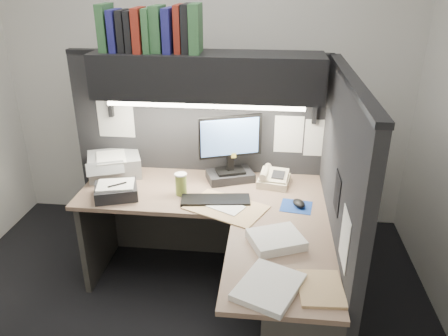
% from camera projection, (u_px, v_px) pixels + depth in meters
% --- Properties ---
extents(floor, '(3.50, 3.50, 0.00)m').
position_uv_depth(floor, '(176.00, 326.00, 2.88)').
color(floor, black).
rests_on(floor, ground).
extents(wall_back, '(3.50, 0.04, 2.70)m').
position_uv_depth(wall_back, '(206.00, 74.00, 3.69)').
color(wall_back, silver).
rests_on(wall_back, floor).
extents(partition_back, '(1.90, 0.06, 1.60)m').
position_uv_depth(partition_back, '(200.00, 160.00, 3.39)').
color(partition_back, black).
rests_on(partition_back, floor).
extents(partition_right, '(0.06, 1.50, 1.60)m').
position_uv_depth(partition_right, '(336.00, 215.00, 2.62)').
color(partition_right, black).
rests_on(partition_right, floor).
extents(desk, '(1.70, 1.53, 0.73)m').
position_uv_depth(desk, '(241.00, 276.00, 2.65)').
color(desk, '#826753').
rests_on(desk, floor).
extents(overhead_shelf, '(1.55, 0.34, 0.30)m').
position_uv_depth(overhead_shelf, '(207.00, 75.00, 2.93)').
color(overhead_shelf, black).
rests_on(overhead_shelf, partition_back).
extents(task_light_tube, '(1.32, 0.04, 0.04)m').
position_uv_depth(task_light_tube, '(205.00, 106.00, 2.88)').
color(task_light_tube, white).
rests_on(task_light_tube, overhead_shelf).
extents(monitor, '(0.44, 0.31, 0.49)m').
position_uv_depth(monitor, '(230.00, 155.00, 3.15)').
color(monitor, black).
rests_on(monitor, desk).
extents(keyboard, '(0.47, 0.21, 0.02)m').
position_uv_depth(keyboard, '(216.00, 200.00, 2.92)').
color(keyboard, black).
rests_on(keyboard, desk).
extents(mousepad, '(0.22, 0.21, 0.00)m').
position_uv_depth(mousepad, '(296.00, 206.00, 2.86)').
color(mousepad, navy).
rests_on(mousepad, desk).
extents(mouse, '(0.11, 0.13, 0.04)m').
position_uv_depth(mouse, '(299.00, 203.00, 2.85)').
color(mouse, black).
rests_on(mouse, mousepad).
extents(telephone, '(0.25, 0.26, 0.09)m').
position_uv_depth(telephone, '(274.00, 179.00, 3.14)').
color(telephone, beige).
rests_on(telephone, desk).
extents(coffee_cup, '(0.08, 0.08, 0.15)m').
position_uv_depth(coffee_cup, '(181.00, 185.00, 2.99)').
color(coffee_cup, '#A5B046').
rests_on(coffee_cup, desk).
extents(printer, '(0.47, 0.44, 0.15)m').
position_uv_depth(printer, '(114.00, 165.00, 3.30)').
color(printer, gray).
rests_on(printer, desk).
extents(notebook_stack, '(0.34, 0.31, 0.08)m').
position_uv_depth(notebook_stack, '(116.00, 191.00, 2.97)').
color(notebook_stack, black).
rests_on(notebook_stack, desk).
extents(open_folder, '(0.58, 0.50, 0.01)m').
position_uv_depth(open_folder, '(226.00, 208.00, 2.84)').
color(open_folder, tan).
rests_on(open_folder, desk).
extents(paper_stack_a, '(0.35, 0.33, 0.05)m').
position_uv_depth(paper_stack_a, '(276.00, 240.00, 2.46)').
color(paper_stack_a, white).
rests_on(paper_stack_a, desk).
extents(paper_stack_b, '(0.38, 0.41, 0.03)m').
position_uv_depth(paper_stack_b, '(269.00, 287.00, 2.10)').
color(paper_stack_b, white).
rests_on(paper_stack_b, desk).
extents(manila_stack, '(0.23, 0.28, 0.02)m').
position_uv_depth(manila_stack, '(321.00, 288.00, 2.11)').
color(manila_stack, tan).
rests_on(manila_stack, desk).
extents(binder_row, '(0.67, 0.25, 0.31)m').
position_uv_depth(binder_row, '(152.00, 29.00, 2.85)').
color(binder_row, '#2B5630').
rests_on(binder_row, overhead_shelf).
extents(pinned_papers, '(1.76, 1.31, 0.51)m').
position_uv_depth(pinned_papers, '(248.00, 149.00, 2.91)').
color(pinned_papers, white).
rests_on(pinned_papers, partition_back).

